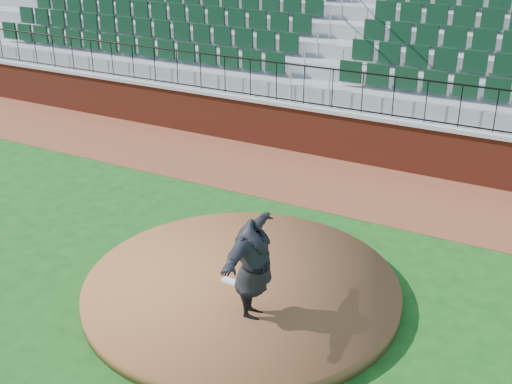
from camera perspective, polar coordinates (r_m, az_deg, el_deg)
ground at (r=11.04m, az=-3.76°, el=-9.00°), size 90.00×90.00×0.00m
warning_track at (r=15.32m, az=6.98°, el=0.85°), size 34.00×3.20×0.01m
field_wall at (r=16.50m, az=9.18°, el=4.68°), size 34.00×0.35×1.20m
wall_cap at (r=16.30m, az=9.33°, el=6.84°), size 34.00×0.45×0.10m
wall_railing at (r=16.15m, az=9.46°, el=8.70°), size 34.00×0.05×1.00m
seating_stands at (r=18.56m, az=12.48°, el=12.07°), size 34.00×5.10×4.60m
concourse_wall at (r=21.15m, az=14.89°, el=14.52°), size 34.00×0.50×5.50m
pitchers_mound at (r=10.93m, az=-1.28°, el=-8.55°), size 5.31×5.31×0.25m
pitching_rubber at (r=10.79m, az=-1.79°, el=-8.11°), size 0.54×0.16×0.04m
pitcher at (r=9.60m, az=-0.26°, el=-6.85°), size 0.93×2.11×1.66m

